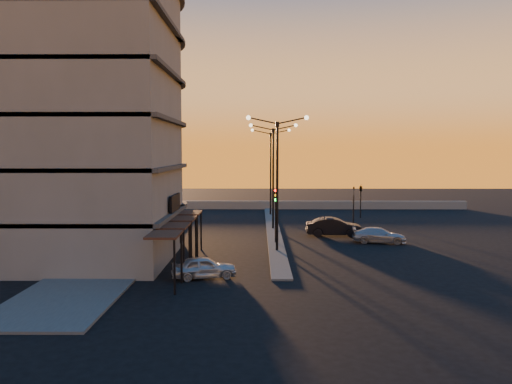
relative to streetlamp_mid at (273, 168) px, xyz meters
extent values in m
plane|color=black|center=(0.00, -10.00, -5.59)|extent=(120.00, 120.00, 0.00)
cube|color=#4A4A48|center=(-10.50, -6.00, -5.53)|extent=(5.00, 40.00, 0.12)
cube|color=#4A4A48|center=(0.00, 0.00, -5.53)|extent=(1.20, 36.00, 0.12)
cube|color=slate|center=(2.00, 16.00, -5.09)|extent=(44.00, 0.50, 1.00)
cylinder|color=slate|center=(-14.00, -8.00, 6.91)|extent=(14.00, 14.00, 25.00)
cube|color=slate|center=(-14.00, -13.00, 6.91)|extent=(14.00, 10.00, 25.00)
cylinder|color=black|center=(-14.00, -8.00, -3.99)|extent=(14.16, 14.16, 2.40)
cube|color=black|center=(-6.80, -12.00, -1.99)|extent=(0.15, 3.20, 1.20)
cylinder|color=black|center=(0.00, -10.00, -1.09)|extent=(0.18, 0.18, 9.00)
cube|color=black|center=(0.00, -10.00, 3.31)|extent=(0.25, 0.25, 0.35)
sphere|color=#FFE5B2|center=(-2.00, -10.00, 3.76)|extent=(0.32, 0.32, 0.32)
sphere|color=#FFE5B2|center=(2.00, -10.00, 3.76)|extent=(0.32, 0.32, 0.32)
cylinder|color=black|center=(0.00, 0.00, -1.09)|extent=(0.18, 0.18, 9.00)
cube|color=black|center=(0.00, 0.00, 3.31)|extent=(0.25, 0.25, 0.35)
sphere|color=#FFE5B2|center=(-2.00, 0.00, 3.76)|extent=(0.32, 0.32, 0.32)
sphere|color=#FFE5B2|center=(2.00, 0.00, 3.76)|extent=(0.32, 0.32, 0.32)
cylinder|color=black|center=(0.00, 10.00, -1.09)|extent=(0.18, 0.18, 9.00)
cube|color=black|center=(0.00, 10.00, 3.31)|extent=(0.25, 0.25, 0.35)
sphere|color=#FFE5B2|center=(-2.00, 10.00, 3.76)|extent=(0.32, 0.32, 0.32)
sphere|color=#FFE5B2|center=(2.00, 10.00, 3.76)|extent=(0.32, 0.32, 0.32)
cylinder|color=black|center=(0.00, -7.00, -3.99)|extent=(0.12, 0.12, 3.20)
cube|color=black|center=(0.00, -7.18, -1.84)|extent=(0.28, 0.16, 1.00)
sphere|color=#FF0C05|center=(0.00, -7.28, -1.49)|extent=(0.20, 0.20, 0.20)
sphere|color=orange|center=(0.00, -7.28, -1.84)|extent=(0.20, 0.20, 0.20)
sphere|color=#0CFF26|center=(0.00, -7.28, -2.19)|extent=(0.20, 0.20, 0.20)
cylinder|color=black|center=(8.00, 4.00, -4.19)|extent=(0.12, 0.12, 2.80)
imported|color=black|center=(8.00, 4.00, -2.39)|extent=(0.13, 0.16, 0.80)
cylinder|color=black|center=(9.50, 8.00, -4.19)|extent=(0.12, 0.12, 2.80)
imported|color=black|center=(9.50, 8.00, -2.39)|extent=(0.42, 1.99, 0.80)
imported|color=silver|center=(-4.31, -17.35, -4.98)|extent=(3.82, 2.21, 1.22)
imported|color=black|center=(4.98, -3.47, -4.83)|extent=(4.71, 1.82, 1.53)
imported|color=#AEB0B6|center=(8.00, -6.54, -5.00)|extent=(4.28, 2.26, 1.18)
camera|label=1|loc=(-1.26, -44.59, 1.44)|focal=35.00mm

